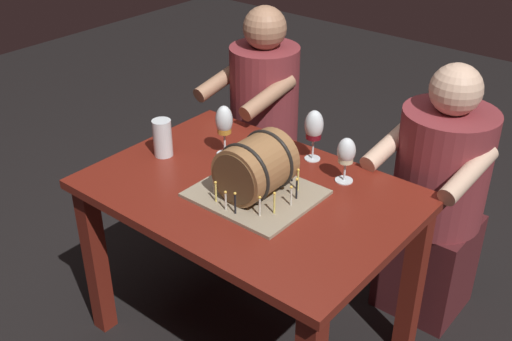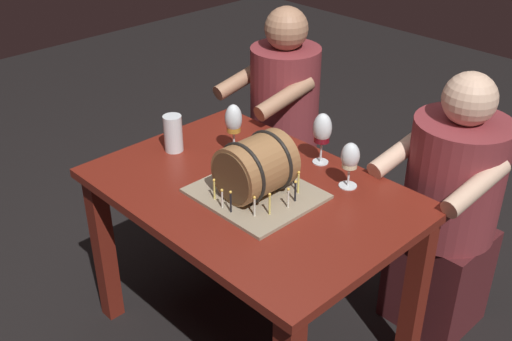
# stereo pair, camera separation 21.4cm
# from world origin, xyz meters

# --- Properties ---
(ground_plane) EXTENTS (8.00, 8.00, 0.00)m
(ground_plane) POSITION_xyz_m (0.00, 0.00, 0.00)
(ground_plane) COLOR black
(dining_table) EXTENTS (1.16, 0.81, 0.72)m
(dining_table) POSITION_xyz_m (0.00, 0.00, 0.60)
(dining_table) COLOR maroon
(dining_table) RESTS_ON ground
(barrel_cake) EXTENTS (0.41, 0.36, 0.23)m
(barrel_cake) POSITION_xyz_m (0.05, -0.02, 0.83)
(barrel_cake) COLOR gray
(barrel_cake) RESTS_ON dining_table
(wine_glass_white) EXTENTS (0.07, 0.07, 0.18)m
(wine_glass_white) POSITION_xyz_m (0.23, 0.26, 0.84)
(wine_glass_white) COLOR white
(wine_glass_white) RESTS_ON dining_table
(wine_glass_amber) EXTENTS (0.07, 0.07, 0.21)m
(wine_glass_amber) POSITION_xyz_m (-0.24, 0.13, 0.86)
(wine_glass_amber) COLOR white
(wine_glass_amber) RESTS_ON dining_table
(wine_glass_red) EXTENTS (0.07, 0.07, 0.21)m
(wine_glass_red) POSITION_xyz_m (0.05, 0.32, 0.86)
(wine_glass_red) COLOR white
(wine_glass_red) RESTS_ON dining_table
(beer_pint) EXTENTS (0.07, 0.07, 0.15)m
(beer_pint) POSITION_xyz_m (-0.43, -0.02, 0.80)
(beer_pint) COLOR white
(beer_pint) RESTS_ON dining_table
(person_seated_left) EXTENTS (0.38, 0.47, 1.17)m
(person_seated_left) POSITION_xyz_m (-0.45, 0.64, 0.54)
(person_seated_left) COLOR #4C1B1E
(person_seated_left) RESTS_ON ground
(person_seated_right) EXTENTS (0.43, 0.50, 1.12)m
(person_seated_right) POSITION_xyz_m (0.45, 0.64, 0.53)
(person_seated_right) COLOR #4C1B1E
(person_seated_right) RESTS_ON ground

